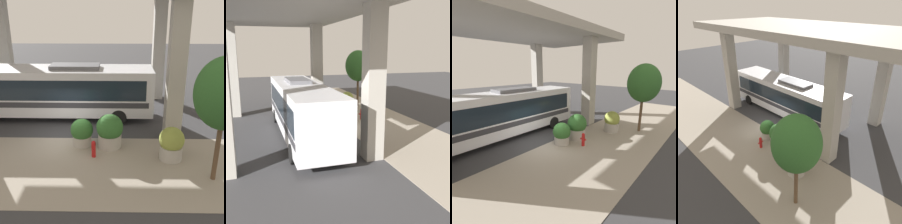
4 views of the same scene
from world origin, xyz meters
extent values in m
plane|color=#38383A|center=(0.00, 0.00, 0.00)|extent=(80.00, 80.00, 0.00)
cube|color=gray|center=(-3.00, 0.00, 0.01)|extent=(6.00, 40.00, 0.02)
cube|color=#ADA89E|center=(0.50, -5.93, 3.77)|extent=(0.90, 0.90, 7.55)
cube|color=#ADA89E|center=(0.50, 5.93, 3.77)|extent=(0.90, 0.90, 7.55)
cube|color=#ADA89E|center=(7.50, -5.93, 3.77)|extent=(0.90, 0.90, 7.55)
cube|color=#ADA89E|center=(4.00, 0.00, 7.85)|extent=(9.40, 19.86, 0.60)
cube|color=silver|center=(3.22, 1.13, 1.89)|extent=(2.69, 12.33, 2.88)
cube|color=#19232D|center=(3.22, 1.13, 2.24)|extent=(2.73, 11.34, 1.27)
cube|color=#333338|center=(3.22, 1.13, 1.31)|extent=(2.73, 11.71, 0.35)
cube|color=slate|center=(3.22, -0.11, 3.45)|extent=(1.34, 3.08, 0.24)
cylinder|color=black|center=(1.95, 5.44, 0.50)|extent=(0.28, 1.00, 1.00)
cylinder|color=black|center=(4.48, 5.44, 0.50)|extent=(0.28, 1.00, 1.00)
cylinder|color=black|center=(1.95, -2.88, 0.50)|extent=(0.28, 1.00, 1.00)
cylinder|color=black|center=(4.48, -2.88, 0.50)|extent=(0.28, 1.00, 1.00)
cylinder|color=#B21919|center=(-2.04, -1.64, 0.36)|extent=(0.21, 0.21, 0.73)
sphere|color=#B21919|center=(-2.04, -1.64, 0.79)|extent=(0.20, 0.20, 0.20)
cylinder|color=#B21919|center=(-2.20, -1.64, 0.47)|extent=(0.13, 0.10, 0.10)
cylinder|color=#B21919|center=(-1.89, -1.64, 0.47)|extent=(0.13, 0.10, 0.10)
cylinder|color=#ADA89E|center=(-2.16, -5.42, 0.37)|extent=(1.12, 1.12, 0.74)
sphere|color=olive|center=(-2.16, -5.42, 1.07)|extent=(1.22, 1.22, 1.22)
sphere|color=orange|center=(-2.02, -5.53, 0.90)|extent=(0.39, 0.39, 0.39)
cylinder|color=#ADA89E|center=(-0.93, -2.41, 0.37)|extent=(1.24, 1.24, 0.74)
sphere|color=#2D6028|center=(-0.93, -2.41, 1.13)|extent=(1.40, 1.40, 1.40)
sphere|color=#993F8C|center=(-0.78, -2.53, 0.92)|extent=(0.43, 0.43, 0.43)
cylinder|color=#ADA89E|center=(-0.79, -0.92, 0.29)|extent=(0.99, 0.99, 0.57)
sphere|color=#2D6028|center=(-0.79, -0.92, 0.90)|extent=(1.20, 1.20, 1.20)
sphere|color=#993F8C|center=(-0.66, -1.02, 0.71)|extent=(0.35, 0.35, 0.35)
cylinder|color=brown|center=(-3.82, -6.99, 1.58)|extent=(0.21, 0.21, 3.17)
ellipsoid|color=#2D6028|center=(-3.82, -6.99, 3.90)|extent=(2.45, 2.45, 2.94)
camera|label=1|loc=(-14.27, -2.79, 7.17)|focal=45.00mm
camera|label=2|loc=(6.28, 18.35, 5.47)|focal=45.00mm
camera|label=3|loc=(-8.19, 7.22, 5.01)|focal=28.00mm
camera|label=4|loc=(-9.97, -12.76, 9.84)|focal=35.00mm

